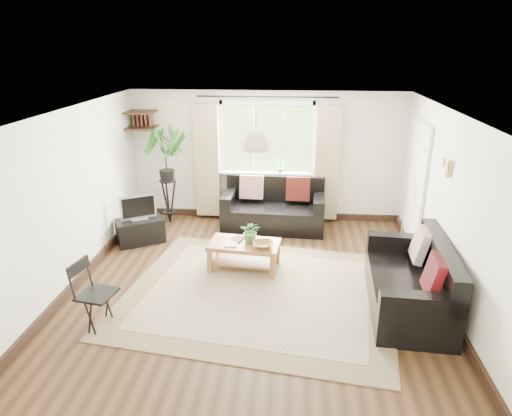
# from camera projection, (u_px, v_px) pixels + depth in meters

# --- Properties ---
(floor) EXTENTS (5.50, 5.50, 0.00)m
(floor) POSITION_uv_depth(u_px,v_px,m) (254.00, 289.00, 6.29)
(floor) COLOR black
(floor) RESTS_ON ground
(ceiling) EXTENTS (5.50, 5.50, 0.00)m
(ceiling) POSITION_uv_depth(u_px,v_px,m) (253.00, 114.00, 5.46)
(ceiling) COLOR white
(ceiling) RESTS_ON floor
(wall_back) EXTENTS (5.00, 0.02, 2.40)m
(wall_back) POSITION_uv_depth(u_px,v_px,m) (267.00, 157.00, 8.45)
(wall_back) COLOR white
(wall_back) RESTS_ON floor
(wall_front) EXTENTS (5.00, 0.02, 2.40)m
(wall_front) POSITION_uv_depth(u_px,v_px,m) (219.00, 338.00, 3.31)
(wall_front) COLOR white
(wall_front) RESTS_ON floor
(wall_left) EXTENTS (0.02, 5.50, 2.40)m
(wall_left) POSITION_uv_depth(u_px,v_px,m) (67.00, 202.00, 6.08)
(wall_left) COLOR white
(wall_left) RESTS_ON floor
(wall_right) EXTENTS (0.02, 5.50, 2.40)m
(wall_right) POSITION_uv_depth(u_px,v_px,m) (453.00, 214.00, 5.68)
(wall_right) COLOR white
(wall_right) RESTS_ON floor
(rug) EXTENTS (3.91, 3.48, 0.02)m
(rug) POSITION_uv_depth(u_px,v_px,m) (259.00, 292.00, 6.20)
(rug) COLOR beige
(rug) RESTS_ON floor
(window) EXTENTS (2.50, 0.16, 2.16)m
(window) POSITION_uv_depth(u_px,v_px,m) (267.00, 138.00, 8.29)
(window) COLOR white
(window) RESTS_ON wall_back
(door) EXTENTS (0.06, 0.96, 2.06)m
(door) POSITION_uv_depth(u_px,v_px,m) (416.00, 188.00, 7.34)
(door) COLOR silver
(door) RESTS_ON wall_right
(corner_shelf) EXTENTS (0.50, 0.50, 0.34)m
(corner_shelf) POSITION_uv_depth(u_px,v_px,m) (141.00, 120.00, 8.16)
(corner_shelf) COLOR black
(corner_shelf) RESTS_ON wall_back
(pendant_lamp) EXTENTS (0.36, 0.36, 0.54)m
(pendant_lamp) POSITION_uv_depth(u_px,v_px,m) (256.00, 136.00, 5.96)
(pendant_lamp) COLOR beige
(pendant_lamp) RESTS_ON ceiling
(wall_sconce) EXTENTS (0.12, 0.12, 0.28)m
(wall_sconce) POSITION_uv_depth(u_px,v_px,m) (446.00, 165.00, 5.77)
(wall_sconce) COLOR beige
(wall_sconce) RESTS_ON wall_right
(sofa_back) EXTENTS (1.85, 0.98, 0.85)m
(sofa_back) POSITION_uv_depth(u_px,v_px,m) (273.00, 206.00, 8.22)
(sofa_back) COLOR black
(sofa_back) RESTS_ON floor
(sofa_right) EXTENTS (1.87, 1.02, 0.85)m
(sofa_right) POSITION_uv_depth(u_px,v_px,m) (409.00, 278.00, 5.72)
(sofa_right) COLOR black
(sofa_right) RESTS_ON floor
(coffee_table) EXTENTS (1.09, 0.67, 0.42)m
(coffee_table) POSITION_uv_depth(u_px,v_px,m) (244.00, 256.00, 6.80)
(coffee_table) COLOR brown
(coffee_table) RESTS_ON floor
(table_plant) EXTENTS (0.34, 0.31, 0.34)m
(table_plant) POSITION_uv_depth(u_px,v_px,m) (251.00, 231.00, 6.69)
(table_plant) COLOR #37712D
(table_plant) RESTS_ON coffee_table
(bowl) EXTENTS (0.35, 0.35, 0.07)m
(bowl) POSITION_uv_depth(u_px,v_px,m) (263.00, 245.00, 6.57)
(bowl) COLOR olive
(bowl) RESTS_ON coffee_table
(book_a) EXTENTS (0.18, 0.25, 0.02)m
(book_a) POSITION_uv_depth(u_px,v_px,m) (225.00, 243.00, 6.68)
(book_a) COLOR silver
(book_a) RESTS_ON coffee_table
(book_b) EXTENTS (0.24, 0.27, 0.02)m
(book_b) POSITION_uv_depth(u_px,v_px,m) (232.00, 238.00, 6.86)
(book_b) COLOR brown
(book_b) RESTS_ON coffee_table
(tv_stand) EXTENTS (0.88, 0.76, 0.41)m
(tv_stand) POSITION_uv_depth(u_px,v_px,m) (140.00, 231.00, 7.70)
(tv_stand) COLOR black
(tv_stand) RESTS_ON floor
(tv) EXTENTS (0.61, 0.46, 0.45)m
(tv) POSITION_uv_depth(u_px,v_px,m) (138.00, 207.00, 7.55)
(tv) COLOR #A5A5AA
(tv) RESTS_ON tv_stand
(palm_stand) EXTENTS (0.73, 0.73, 1.79)m
(palm_stand) POSITION_uv_depth(u_px,v_px,m) (167.00, 176.00, 8.32)
(palm_stand) COLOR black
(palm_stand) RESTS_ON floor
(folding_chair) EXTENTS (0.50, 0.50, 0.84)m
(folding_chair) POSITION_uv_depth(u_px,v_px,m) (97.00, 295.00, 5.35)
(folding_chair) COLOR black
(folding_chair) RESTS_ON floor
(sill_plant) EXTENTS (0.14, 0.10, 0.27)m
(sill_plant) POSITION_uv_depth(u_px,v_px,m) (280.00, 166.00, 8.36)
(sill_plant) COLOR #2D6023
(sill_plant) RESTS_ON window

